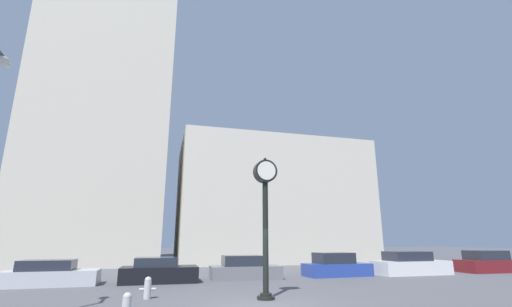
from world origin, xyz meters
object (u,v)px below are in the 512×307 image
at_px(car_white, 410,265).
at_px(car_maroon, 489,263).
at_px(car_grey, 244,269).
at_px(car_black, 159,272).
at_px(car_silver, 50,275).
at_px(car_blue, 336,266).
at_px(fire_hydrant_far, 148,288).
at_px(street_clock, 265,204).

height_order(car_white, car_maroon, car_maroon).
bearing_deg(car_grey, car_black, -171.35).
distance_m(car_silver, car_maroon, 26.87).
distance_m(car_blue, fire_hydrant_far, 12.21).
height_order(car_silver, car_maroon, car_maroon).
bearing_deg(street_clock, car_grey, 83.14).
xyz_separation_m(car_silver, fire_hydrant_far, (4.64, -5.16, -0.11)).
relative_size(street_clock, car_black, 1.38).
relative_size(car_silver, car_black, 1.11).
relative_size(street_clock, fire_hydrant_far, 6.83).
bearing_deg(fire_hydrant_far, car_blue, 28.02).
bearing_deg(car_blue, car_grey, 177.20).
height_order(car_maroon, fire_hydrant_far, car_maroon).
xyz_separation_m(street_clock, car_white, (11.68, 6.71, -2.85)).
xyz_separation_m(car_grey, fire_hydrant_far, (-5.04, -5.72, -0.14)).
distance_m(car_silver, car_white, 20.52).
distance_m(car_black, car_maroon, 21.86).
bearing_deg(car_white, car_grey, 178.02).
bearing_deg(street_clock, car_silver, 144.03).
distance_m(street_clock, car_silver, 11.31).
xyz_separation_m(car_black, car_grey, (4.67, 0.53, 0.00)).
bearing_deg(street_clock, car_black, 120.70).
bearing_deg(car_silver, car_white, -0.16).
distance_m(car_white, fire_hydrant_far, 16.79).
relative_size(car_grey, fire_hydrant_far, 5.12).
bearing_deg(car_silver, car_grey, 2.34).
height_order(car_silver, car_blue, car_blue).
height_order(car_black, car_blue, car_blue).
distance_m(car_maroon, fire_hydrant_far, 22.88).
height_order(street_clock, car_maroon, street_clock).
distance_m(car_black, car_white, 15.51).
bearing_deg(car_black, car_white, 0.87).
xyz_separation_m(street_clock, car_silver, (-8.84, 6.42, -2.94)).
relative_size(street_clock, car_blue, 1.29).
relative_size(car_grey, car_white, 0.83).
bearing_deg(car_maroon, car_grey, -179.30).
xyz_separation_m(car_black, car_white, (15.51, 0.26, 0.07)).
bearing_deg(car_silver, car_blue, 1.14).
height_order(street_clock, car_grey, street_clock).
bearing_deg(car_grey, car_silver, -174.49).
relative_size(car_black, car_blue, 0.93).
bearing_deg(car_black, car_silver, -179.72).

